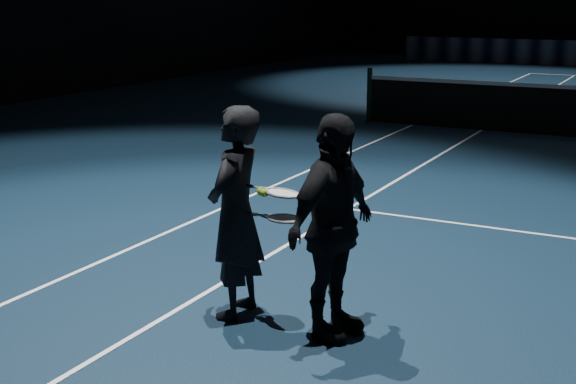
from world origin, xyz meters
name	(u,v)px	position (x,y,z in m)	size (l,w,h in m)	color
net_post_left	(369,95)	(-6.40, 0.00, 0.55)	(0.10, 0.10, 1.10)	black
player_a	(235,213)	(-3.63, -9.83, 0.86)	(0.63, 0.41, 1.72)	black
player_b	(332,227)	(-2.78, -9.84, 0.86)	(1.01, 0.42, 1.72)	black
racket_lower	(285,219)	(-3.18, -9.84, 0.87)	(0.68, 0.22, 0.03)	black
racket_upper	(282,193)	(-3.23, -9.80, 1.06)	(0.68, 0.22, 0.03)	black
tennis_balls	(263,190)	(-3.37, -9.83, 1.08)	(0.12, 0.10, 0.12)	#A7D62D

